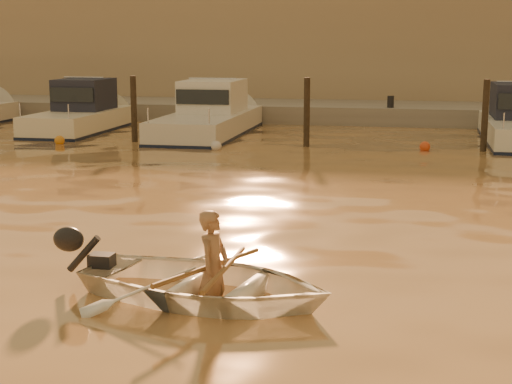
% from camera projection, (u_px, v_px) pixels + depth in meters
% --- Properties ---
extents(ground_plane, '(160.00, 160.00, 0.00)m').
position_uv_depth(ground_plane, '(168.00, 294.00, 9.64)').
color(ground_plane, olive).
rests_on(ground_plane, ground).
extents(dinghy, '(3.52, 2.82, 0.65)m').
position_uv_depth(dinghy, '(206.00, 283.00, 9.40)').
color(dinghy, white).
rests_on(dinghy, ground_plane).
extents(person, '(0.43, 0.57, 1.41)m').
position_uv_depth(person, '(213.00, 268.00, 9.32)').
color(person, '#936A49').
rests_on(person, dinghy).
extents(outboard_motor, '(0.96, 0.57, 0.70)m').
position_uv_depth(outboard_motor, '(100.00, 264.00, 9.96)').
color(outboard_motor, black).
rests_on(outboard_motor, dinghy).
extents(oar_port, '(0.08, 2.10, 0.13)m').
position_uv_depth(oar_port, '(225.00, 269.00, 9.26)').
color(oar_port, brown).
rests_on(oar_port, dinghy).
extents(oar_starboard, '(0.82, 1.98, 0.13)m').
position_uv_depth(oar_starboard, '(210.00, 267.00, 9.34)').
color(oar_starboard, brown).
rests_on(oar_starboard, dinghy).
extents(moored_boat_1, '(2.01, 6.06, 1.75)m').
position_uv_depth(moored_boat_1, '(79.00, 113.00, 26.53)').
color(moored_boat_1, '#ECE2C5').
rests_on(moored_boat_1, ground_plane).
extents(moored_boat_2, '(2.28, 7.63, 1.75)m').
position_uv_depth(moored_boat_2, '(208.00, 116.00, 25.64)').
color(moored_boat_2, silver).
rests_on(moored_boat_2, ground_plane).
extents(piling_1, '(0.18, 0.18, 2.20)m').
position_uv_depth(piling_1, '(134.00, 112.00, 23.81)').
color(piling_1, '#2D2319').
rests_on(piling_1, ground_plane).
extents(piling_2, '(0.18, 0.18, 2.20)m').
position_uv_depth(piling_2, '(307.00, 116.00, 22.77)').
color(piling_2, '#2D2319').
rests_on(piling_2, ground_plane).
extents(piling_3, '(0.18, 0.18, 2.20)m').
position_uv_depth(piling_3, '(485.00, 119.00, 21.79)').
color(piling_3, '#2D2319').
rests_on(piling_3, ground_plane).
extents(fender_b, '(0.30, 0.30, 0.30)m').
position_uv_depth(fender_b, '(60.00, 141.00, 23.46)').
color(fender_b, orange).
rests_on(fender_b, ground_plane).
extents(fender_c, '(0.30, 0.30, 0.30)m').
position_uv_depth(fender_c, '(216.00, 146.00, 22.23)').
color(fender_c, silver).
rests_on(fender_c, ground_plane).
extents(fender_d, '(0.30, 0.30, 0.30)m').
position_uv_depth(fender_d, '(425.00, 147.00, 22.12)').
color(fender_d, '#D04418').
rests_on(fender_d, ground_plane).
extents(quay, '(52.00, 4.00, 1.00)m').
position_uv_depth(quay, '(339.00, 116.00, 30.28)').
color(quay, gray).
rests_on(quay, ground_plane).
extents(waterfront_building, '(46.00, 7.00, 4.80)m').
position_uv_depth(waterfront_building, '(352.00, 55.00, 35.14)').
color(waterfront_building, '#9E8466').
rests_on(waterfront_building, quay).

